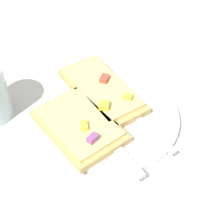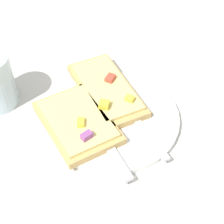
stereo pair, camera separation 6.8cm
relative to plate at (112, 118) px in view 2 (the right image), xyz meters
name	(u,v)px [view 2 (the right image)]	position (x,y,z in m)	size (l,w,h in m)	color
ground_plane	(112,120)	(0.00, 0.00, -0.01)	(4.00, 4.00, 0.00)	beige
plate	(112,118)	(0.00, 0.00, 0.00)	(0.25, 0.25, 0.01)	white
fork	(130,112)	(-0.02, -0.03, 0.01)	(0.21, 0.10, 0.01)	silver
knife	(105,141)	(-0.03, 0.05, 0.01)	(0.20, 0.10, 0.01)	silver
pizza_slice_main	(107,89)	(0.05, -0.04, 0.02)	(0.21, 0.16, 0.03)	tan
pizza_slice_corner	(77,122)	(0.03, 0.06, 0.02)	(0.19, 0.16, 0.03)	tan
crumb_scatter	(130,114)	(-0.02, -0.02, 0.01)	(0.06, 0.06, 0.01)	tan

